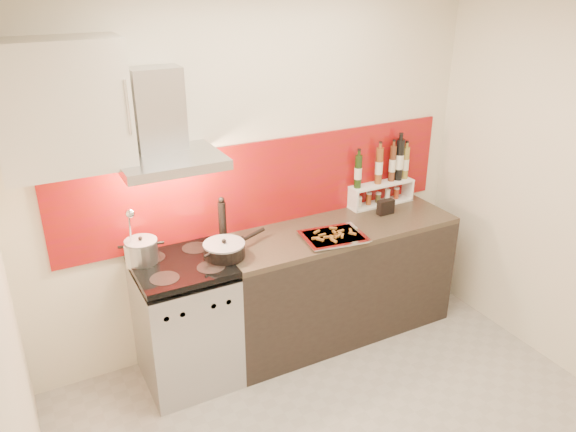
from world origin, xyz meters
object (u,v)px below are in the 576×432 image
stock_pot (142,251)px  pepper_mill (222,221)px  range_stove (186,324)px  baking_tray (333,236)px  saute_pan (225,249)px  counter (337,280)px

stock_pot → pepper_mill: pepper_mill is taller
range_stove → baking_tray: (1.06, -0.14, 0.47)m
range_stove → pepper_mill: bearing=22.5°
stock_pot → baking_tray: size_ratio=0.44×
saute_pan → pepper_mill: 0.23m
saute_pan → stock_pot: bearing=160.7°
stock_pot → pepper_mill: (0.56, 0.02, 0.08)m
range_stove → stock_pot: stock_pot is taller
range_stove → pepper_mill: pepper_mill is taller
counter → pepper_mill: pepper_mill is taller
pepper_mill → baking_tray: bearing=-21.8°
pepper_mill → baking_tray: size_ratio=0.73×
pepper_mill → baking_tray: (0.71, -0.29, -0.15)m
range_stove → counter: 1.20m
counter → baking_tray: (-0.14, -0.14, 0.47)m
stock_pot → pepper_mill: 0.57m
range_stove → baking_tray: baking_tray is taller
range_stove → baking_tray: bearing=-7.5°
saute_pan → pepper_mill: pepper_mill is taller
stock_pot → saute_pan: bearing=-19.3°
counter → saute_pan: size_ratio=3.59×
counter → stock_pot: bearing=175.0°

